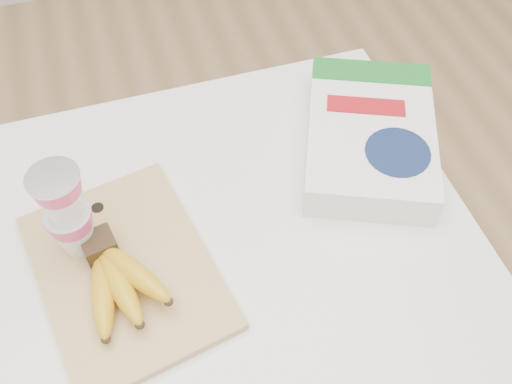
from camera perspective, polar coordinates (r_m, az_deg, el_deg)
table at (r=1.27m, az=-8.72°, el=-15.86°), size 1.08×0.72×0.81m
cutting_board at (r=0.89m, az=-12.90°, el=-7.68°), size 0.30×0.37×0.02m
bananas at (r=0.85m, az=-13.79°, el=-8.43°), size 0.13×0.18×0.06m
yogurt_stack at (r=0.85m, az=-18.44°, el=-1.81°), size 0.08×0.08×0.17m
cereal_box at (r=1.01m, az=11.28°, el=5.51°), size 0.32×0.37×0.07m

